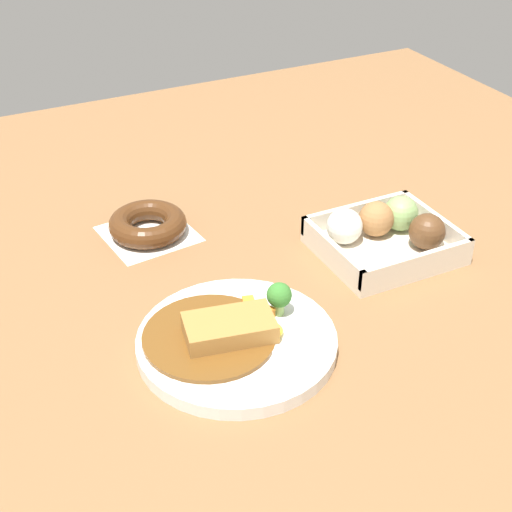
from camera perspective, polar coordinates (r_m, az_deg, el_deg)
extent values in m
plane|color=brown|center=(1.02, 1.47, -2.93)|extent=(1.60, 1.60, 0.00)
cylinder|color=white|center=(0.93, -1.49, -6.64)|extent=(0.25, 0.25, 0.02)
cylinder|color=brown|center=(0.92, -3.60, -6.16)|extent=(0.17, 0.17, 0.01)
cube|color=#A87538|center=(0.91, -2.05, -5.50)|extent=(0.12, 0.08, 0.02)
cylinder|color=white|center=(0.92, 1.23, -6.24)|extent=(0.06, 0.06, 0.00)
ellipsoid|color=yellow|center=(0.91, 1.24, -5.75)|extent=(0.03, 0.03, 0.02)
cylinder|color=#8CB766|center=(0.95, 1.77, -3.99)|extent=(0.01, 0.01, 0.02)
sphere|color=#387A2D|center=(0.94, 1.79, -3.01)|extent=(0.03, 0.03, 0.03)
cube|color=orange|center=(0.95, 0.89, -4.39)|extent=(0.02, 0.02, 0.01)
cube|color=orange|center=(0.96, -0.59, -3.66)|extent=(0.02, 0.02, 0.02)
cube|color=beige|center=(1.12, 9.78, 0.55)|extent=(0.19, 0.17, 0.01)
cube|color=beige|center=(1.16, 13.58, 2.49)|extent=(0.01, 0.17, 0.03)
cube|color=beige|center=(1.06, 5.86, 0.33)|extent=(0.01, 0.17, 0.03)
cube|color=beige|center=(1.16, 7.67, 3.33)|extent=(0.19, 0.01, 0.03)
cube|color=beige|center=(1.06, 12.32, -0.60)|extent=(0.19, 0.01, 0.03)
sphere|color=#84A860|center=(1.15, 11.03, 3.22)|extent=(0.05, 0.05, 0.05)
sphere|color=#9E6B3D|center=(1.13, 9.21, 2.83)|extent=(0.05, 0.05, 0.05)
sphere|color=silver|center=(1.10, 6.80, 2.28)|extent=(0.05, 0.05, 0.05)
sphere|color=brown|center=(1.11, 12.98, 1.85)|extent=(0.05, 0.05, 0.05)
cube|color=white|center=(1.16, -8.24, 1.70)|extent=(0.14, 0.14, 0.00)
torus|color=#4C2B14|center=(1.15, -8.31, 2.45)|extent=(0.12, 0.12, 0.03)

